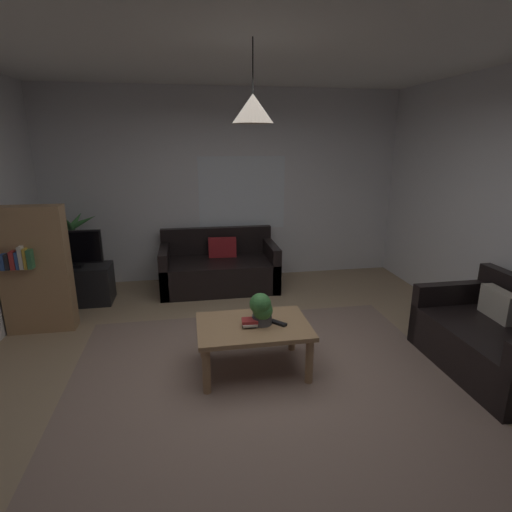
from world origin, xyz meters
TOP-DOWN VIEW (x-y plane):
  - floor at (0.00, 0.00)m, footprint 5.22×5.69m
  - rug at (0.00, -0.20)m, footprint 3.40×3.13m
  - wall_back at (0.00, 2.87)m, footprint 5.34×0.06m
  - ceiling at (0.00, 0.00)m, footprint 5.22×5.69m
  - window_pane at (0.23, 2.84)m, footprint 1.29×0.01m
  - couch_under_window at (-0.18, 2.36)m, footprint 1.62×0.85m
  - couch_right_side at (2.12, -0.25)m, footprint 0.85×1.35m
  - coffee_table at (-0.05, 0.14)m, footprint 1.01×0.70m
  - book_on_table_0 at (-0.09, 0.12)m, footprint 0.14×0.11m
  - book_on_table_1 at (-0.09, 0.10)m, footprint 0.13×0.12m
  - book_on_table_2 at (-0.09, 0.11)m, footprint 0.15×0.12m
  - remote_on_table_0 at (0.17, 0.11)m, footprint 0.14×0.15m
  - potted_plant_on_table at (0.02, 0.12)m, footprint 0.21×0.22m
  - tv_stand at (-2.06, 2.09)m, footprint 0.90×0.44m
  - tv at (-2.06, 2.07)m, footprint 0.76×0.16m
  - potted_palm_corner at (-2.18, 2.54)m, footprint 0.69×0.70m
  - bookshelf_corner at (-2.25, 1.35)m, footprint 0.70×0.31m
  - pendant_lamp at (-0.05, 0.14)m, footprint 0.33×0.33m

SIDE VIEW (x-z plane):
  - floor at x=0.00m, z-range -0.02..0.00m
  - rug at x=0.00m, z-range 0.00..0.01m
  - tv_stand at x=-2.06m, z-range 0.00..0.50m
  - couch_under_window at x=-0.18m, z-range -0.14..0.68m
  - couch_right_side at x=2.12m, z-range -0.13..0.69m
  - coffee_table at x=-0.05m, z-range 0.16..0.61m
  - book_on_table_0 at x=-0.09m, z-range 0.46..0.47m
  - remote_on_table_0 at x=0.17m, z-range 0.46..0.48m
  - book_on_table_1 at x=-0.09m, z-range 0.47..0.49m
  - potted_palm_corner at x=-2.18m, z-range -0.12..1.10m
  - book_on_table_2 at x=-0.09m, z-range 0.49..0.52m
  - potted_plant_on_table at x=0.02m, z-range 0.46..0.76m
  - bookshelf_corner at x=-2.25m, z-range 0.01..1.41m
  - tv at x=-2.06m, z-range 0.51..0.98m
  - window_pane at x=0.23m, z-range 0.76..1.83m
  - wall_back at x=0.00m, z-range 0.00..2.79m
  - pendant_lamp at x=-0.05m, z-range 1.98..2.59m
  - ceiling at x=0.00m, z-range 2.79..2.81m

